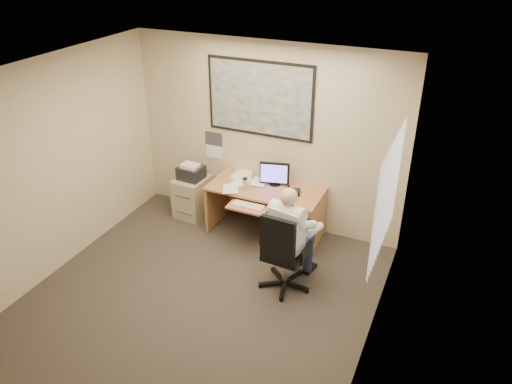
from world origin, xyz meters
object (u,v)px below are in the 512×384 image
at_px(desk, 288,211).
at_px(filing_cabinet, 193,193).
at_px(office_chair, 284,267).
at_px(person, 287,239).

relative_size(desk, filing_cabinet, 1.85).
relative_size(filing_cabinet, office_chair, 0.79).
height_order(desk, filing_cabinet, desk).
bearing_deg(office_chair, filing_cabinet, 154.03).
distance_m(desk, office_chair, 1.15).
distance_m(desk, person, 1.09).
bearing_deg(filing_cabinet, desk, 2.31).
bearing_deg(filing_cabinet, person, -24.68).
bearing_deg(office_chair, desk, 112.32).
bearing_deg(person, desk, 121.21).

